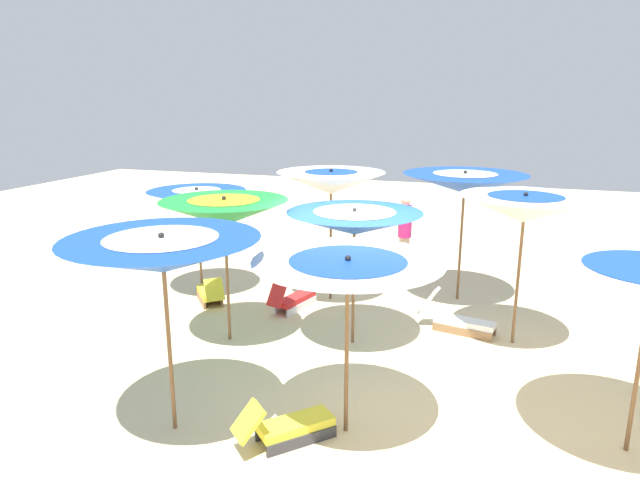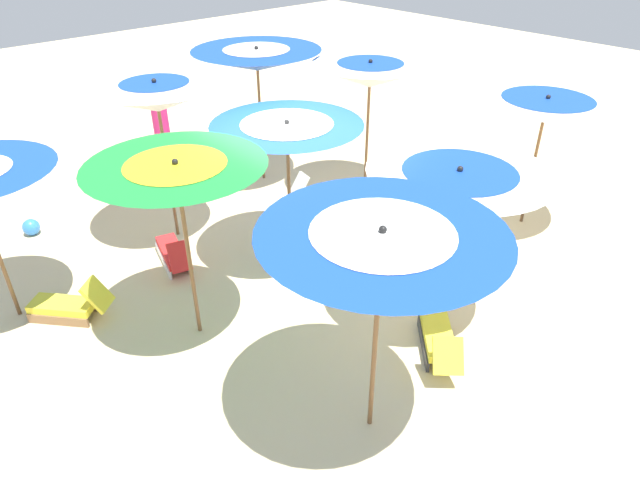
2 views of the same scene
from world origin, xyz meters
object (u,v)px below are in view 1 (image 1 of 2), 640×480
object	(u,v)px
beach_umbrella_2	(465,183)
lounger_0	(458,320)
lounger_3	(293,299)
beach_umbrella_7	(224,212)
beach_umbrella_3	(348,275)
lounger_2	(289,426)
beach_umbrella_8	(197,198)
beach_umbrella_1	(525,209)
beach_umbrella_4	(354,223)
beach_umbrella_6	(163,254)
beach_umbrella_5	(331,183)
lounger_1	(210,293)
beach_ball	(278,262)
beachgoer_0	(405,232)

from	to	relation	value
beach_umbrella_2	lounger_0	world-z (taller)	beach_umbrella_2
lounger_3	beach_umbrella_7	bearing A→B (deg)	177.12
beach_umbrella_3	lounger_2	bearing A→B (deg)	-54.40
beach_umbrella_8	beach_umbrella_7	bearing A→B (deg)	39.71
beach_umbrella_2	lounger_3	world-z (taller)	beach_umbrella_2
beach_umbrella_1	beach_umbrella_3	bearing A→B (deg)	-31.17
beach_umbrella_1	beach_umbrella_8	size ratio (longest dim) A/B	1.14
beach_umbrella_4	beach_umbrella_6	distance (m)	3.29
beach_umbrella_2	beach_umbrella_3	bearing A→B (deg)	-10.50
beach_umbrella_5	beach_umbrella_7	xyz separation A→B (m)	(2.30, -1.03, -0.18)
beach_umbrella_6	beach_umbrella_8	bearing A→B (deg)	-154.34
lounger_1	beach_ball	bearing A→B (deg)	-48.41
beach_umbrella_2	lounger_3	distance (m)	3.86
lounger_0	beach_umbrella_7	bearing A→B (deg)	-146.28
beach_umbrella_2	lounger_3	bearing A→B (deg)	-62.03
lounger_0	beach_ball	bearing A→B (deg)	161.45
beach_umbrella_5	beach_ball	size ratio (longest dim) A/B	9.39
beach_umbrella_5	beach_ball	distance (m)	3.21
beach_umbrella_4	beach_umbrella_7	size ratio (longest dim) A/B	0.93
beach_umbrella_1	lounger_3	bearing A→B (deg)	-93.98
beachgoer_0	beach_umbrella_1	bearing A→B (deg)	-161.36
beach_umbrella_1	beach_umbrella_7	xyz separation A→B (m)	(1.26, -4.40, -0.08)
beach_umbrella_5	beach_umbrella_4	bearing A→B (deg)	26.85
beach_umbrella_7	beach_ball	distance (m)	4.44
beachgoer_0	lounger_2	bearing A→B (deg)	161.52
beach_umbrella_1	beach_umbrella_4	distance (m)	2.58
beach_umbrella_7	lounger_3	world-z (taller)	beach_umbrella_7
beach_umbrella_3	beachgoer_0	distance (m)	6.48
beach_umbrella_4	beach_ball	xyz separation A→B (m)	(-3.41, -2.67, -1.84)
lounger_1	beach_ball	distance (m)	2.56
lounger_2	lounger_0	bearing A→B (deg)	21.08
beach_umbrella_1	beach_umbrella_5	xyz separation A→B (m)	(-1.03, -3.37, 0.10)
beach_umbrella_5	lounger_3	xyz separation A→B (m)	(0.77, -0.50, -2.09)
lounger_3	beachgoer_0	distance (m)	3.41
beach_umbrella_4	beach_umbrella_8	world-z (taller)	beach_umbrella_4
lounger_3	beach_ball	xyz separation A→B (m)	(-2.37, -1.26, -0.06)
beach_umbrella_4	lounger_1	size ratio (longest dim) A/B	2.10
beach_umbrella_2	beach_umbrella_8	world-z (taller)	beach_umbrella_2
beach_umbrella_5	beach_umbrella_1	bearing A→B (deg)	72.93
beach_umbrella_1	beachgoer_0	distance (m)	4.16
beach_umbrella_3	lounger_1	size ratio (longest dim) A/B	2.05
beach_umbrella_6	beach_ball	bearing A→B (deg)	-168.91
beach_umbrella_6	lounger_2	size ratio (longest dim) A/B	2.22
beach_umbrella_1	lounger_0	size ratio (longest dim) A/B	1.86
beach_umbrella_8	lounger_3	size ratio (longest dim) A/B	1.80
beach_umbrella_2	beach_umbrella_8	size ratio (longest dim) A/B	1.18
beach_umbrella_8	beachgoer_0	size ratio (longest dim) A/B	1.23
beach_umbrella_5	beach_umbrella_8	world-z (taller)	beach_umbrella_5
beach_umbrella_2	beach_ball	world-z (taller)	beach_umbrella_2
beach_umbrella_4	beachgoer_0	distance (m)	4.13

